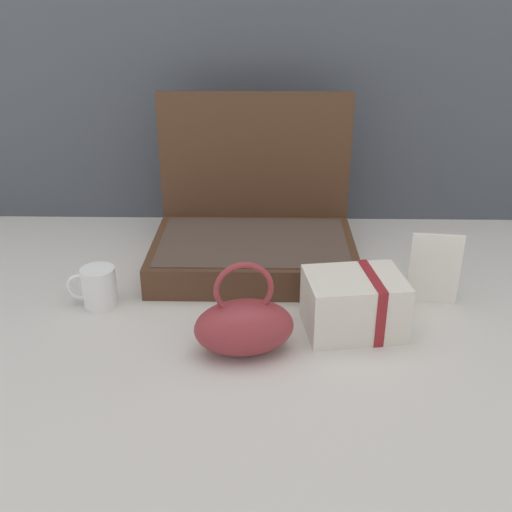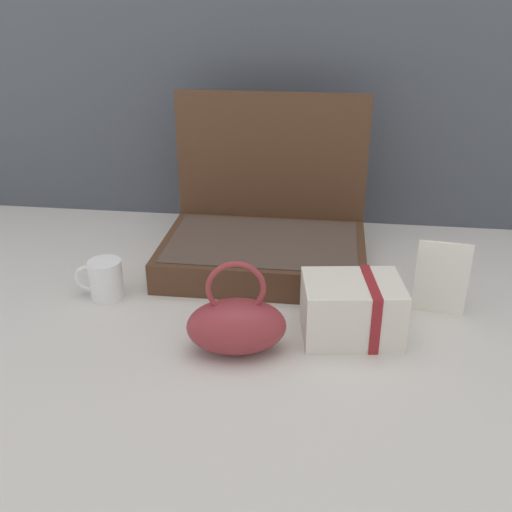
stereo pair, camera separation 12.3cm
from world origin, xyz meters
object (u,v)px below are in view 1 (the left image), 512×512
coffee_mug (98,287)px  teal_pouch_handbag (244,325)px  cream_toiletry_bag (355,303)px  info_card_left (434,269)px  open_suitcase (254,231)px

coffee_mug → teal_pouch_handbag: bearing=-27.9°
cream_toiletry_bag → teal_pouch_handbag: bearing=-158.9°
cream_toiletry_bag → info_card_left: 0.22m
teal_pouch_handbag → coffee_mug: teal_pouch_handbag is taller
teal_pouch_handbag → info_card_left: teal_pouch_handbag is taller
coffee_mug → info_card_left: info_card_left is taller
cream_toiletry_bag → info_card_left: size_ratio=1.29×
teal_pouch_handbag → coffee_mug: size_ratio=1.89×
open_suitcase → coffee_mug: 0.42m
open_suitcase → coffee_mug: (-0.34, -0.24, -0.04)m
cream_toiletry_bag → coffee_mug: (-0.56, 0.09, -0.02)m
cream_toiletry_bag → info_card_left: info_card_left is taller
open_suitcase → coffee_mug: bearing=-145.5°
open_suitcase → coffee_mug: size_ratio=4.47×
cream_toiletry_bag → info_card_left: bearing=31.6°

